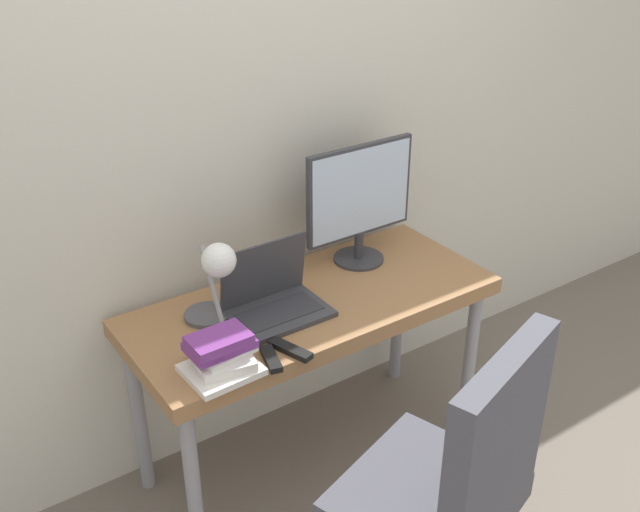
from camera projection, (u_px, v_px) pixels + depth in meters
name	position (u px, v px, depth m)	size (l,w,h in m)	color
ground_plane	(355.00, 499.00, 2.81)	(12.00, 12.00, 0.00)	#70665B
wall_back	(256.00, 121.00, 2.66)	(8.00, 0.05, 2.60)	beige
desk	(312.00, 317.00, 2.71)	(1.34, 0.57, 0.74)	#996B42
laptop	(274.00, 299.00, 2.57)	(0.33, 0.24, 0.25)	#38383D
monitor	(360.00, 199.00, 2.81)	(0.47, 0.20, 0.47)	#333338
desk_lamp	(216.00, 274.00, 2.40)	(0.16, 0.26, 0.33)	#4C4C51
office_chair	(454.00, 483.00, 2.06)	(0.61, 0.58, 1.07)	black
book_stack	(221.00, 354.00, 2.27)	(0.23, 0.22, 0.13)	silver
tv_remote	(290.00, 350.00, 2.38)	(0.09, 0.16, 0.02)	black
media_remote	(271.00, 359.00, 2.33)	(0.07, 0.14, 0.02)	black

